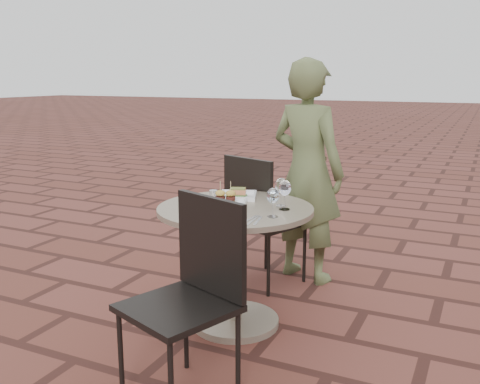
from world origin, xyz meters
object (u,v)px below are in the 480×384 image
at_px(cafe_table, 235,248).
at_px(diner, 307,172).
at_px(plate_sliders, 226,202).
at_px(chair_far, 258,211).
at_px(plate_salmon, 238,195).
at_px(plate_tuna, 217,216).
at_px(chair_near, 194,282).

xyz_separation_m(cafe_table, diner, (0.13, 0.92, 0.31)).
relative_size(cafe_table, diner, 0.57).
bearing_deg(plate_sliders, chair_far, 96.18).
distance_m(plate_salmon, plate_tuna, 0.51).
height_order(diner, plate_sliders, diner).
bearing_deg(plate_salmon, chair_near, -76.68).
xyz_separation_m(diner, plate_salmon, (-0.22, -0.70, -0.05)).
relative_size(cafe_table, chair_far, 0.97).
bearing_deg(plate_sliders, chair_near, -75.03).
xyz_separation_m(diner, plate_sliders, (-0.18, -0.94, -0.04)).
bearing_deg(cafe_table, plate_sliders, -161.70).
distance_m(chair_far, plate_salmon, 0.46).
distance_m(chair_far, plate_tuna, 0.94).
bearing_deg(chair_far, plate_salmon, 115.63).
relative_size(cafe_table, plate_tuna, 2.52).
xyz_separation_m(cafe_table, chair_near, (0.13, -0.71, 0.07)).
relative_size(chair_far, plate_sliders, 3.16).
bearing_deg(plate_tuna, chair_near, -76.45).
distance_m(diner, plate_salmon, 0.74).
relative_size(plate_salmon, plate_sliders, 0.98).
height_order(plate_sliders, plate_tuna, plate_sliders).
height_order(plate_salmon, plate_tuna, plate_salmon).
distance_m(diner, plate_tuna, 1.21).
bearing_deg(cafe_table, chair_far, 101.15).
height_order(plate_salmon, plate_sliders, plate_sliders).
bearing_deg(chair_near, plate_salmon, 123.82).
bearing_deg(plate_salmon, chair_far, 94.86).
height_order(chair_far, chair_near, same).
xyz_separation_m(chair_far, chair_near, (0.25, -1.34, 0.00)).
relative_size(plate_salmon, plate_tuna, 0.80).
bearing_deg(chair_far, cafe_table, 121.93).
xyz_separation_m(chair_near, plate_tuna, (-0.10, 0.43, 0.20)).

